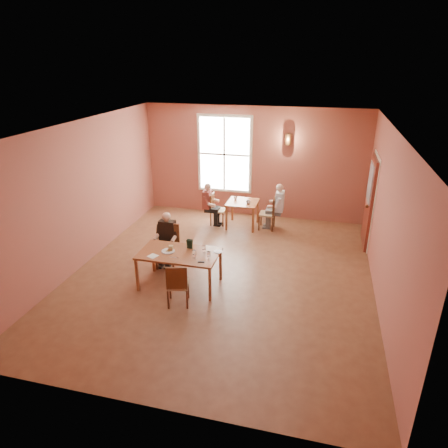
% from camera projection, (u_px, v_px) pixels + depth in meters
% --- Properties ---
extents(ground, '(6.00, 7.00, 0.01)m').
position_uv_depth(ground, '(222.00, 274.00, 8.25)').
color(ground, brown).
rests_on(ground, ground).
extents(wall_back, '(6.00, 0.04, 3.00)m').
position_uv_depth(wall_back, '(253.00, 163.00, 10.80)').
color(wall_back, brown).
rests_on(wall_back, ground).
extents(wall_front, '(6.00, 0.04, 3.00)m').
position_uv_depth(wall_front, '(145.00, 310.00, 4.54)').
color(wall_front, brown).
rests_on(wall_front, ground).
extents(wall_left, '(0.04, 7.00, 3.00)m').
position_uv_depth(wall_left, '(83.00, 194.00, 8.34)').
color(wall_left, brown).
rests_on(wall_left, ground).
extents(wall_right, '(0.04, 7.00, 3.00)m').
position_uv_depth(wall_right, '(387.00, 221.00, 7.00)').
color(wall_right, brown).
rests_on(wall_right, ground).
extents(ceiling, '(6.00, 7.00, 0.04)m').
position_uv_depth(ceiling, '(221.00, 127.00, 7.09)').
color(ceiling, white).
rests_on(ceiling, wall_back).
extents(window, '(1.36, 0.10, 1.96)m').
position_uv_depth(window, '(224.00, 154.00, 10.86)').
color(window, white).
rests_on(window, wall_back).
extents(door, '(0.12, 1.04, 2.10)m').
position_uv_depth(door, '(369.00, 202.00, 9.25)').
color(door, maroon).
rests_on(door, ground).
extents(wall_sconce, '(0.16, 0.16, 0.28)m').
position_uv_depth(wall_sconce, '(288.00, 139.00, 10.24)').
color(wall_sconce, brown).
rests_on(wall_sconce, wall_back).
extents(main_table, '(1.52, 0.85, 0.71)m').
position_uv_depth(main_table, '(180.00, 269.00, 7.74)').
color(main_table, brown).
rests_on(main_table, ground).
extents(chair_diner_main, '(0.41, 0.41, 0.93)m').
position_uv_depth(chair_diner_main, '(168.00, 247.00, 8.39)').
color(chair_diner_main, '#652F14').
rests_on(chair_diner_main, ground).
extents(diner_main, '(0.45, 0.45, 1.11)m').
position_uv_depth(diner_main, '(167.00, 244.00, 8.33)').
color(diner_main, '#3C221A').
rests_on(diner_main, ground).
extents(chair_empty, '(0.45, 0.45, 0.83)m').
position_uv_depth(chair_empty, '(178.00, 284.00, 7.13)').
color(chair_empty, brown).
rests_on(chair_empty, ground).
extents(plate_food, '(0.28, 0.28, 0.03)m').
position_uv_depth(plate_food, '(168.00, 251.00, 7.64)').
color(plate_food, white).
rests_on(plate_food, main_table).
extents(sandwich, '(0.09, 0.08, 0.10)m').
position_uv_depth(sandwich, '(171.00, 249.00, 7.65)').
color(sandwich, tan).
rests_on(sandwich, main_table).
extents(goblet_a, '(0.08, 0.08, 0.17)m').
position_uv_depth(goblet_a, '(204.00, 249.00, 7.55)').
color(goblet_a, white).
rests_on(goblet_a, main_table).
extents(goblet_b, '(0.08, 0.08, 0.18)m').
position_uv_depth(goblet_b, '(209.00, 255.00, 7.30)').
color(goblet_b, white).
rests_on(goblet_b, main_table).
extents(goblet_c, '(0.09, 0.09, 0.18)m').
position_uv_depth(goblet_c, '(194.00, 254.00, 7.36)').
color(goblet_c, white).
rests_on(goblet_c, main_table).
extents(menu_stand, '(0.11, 0.06, 0.19)m').
position_uv_depth(menu_stand, '(190.00, 244.00, 7.74)').
color(menu_stand, black).
rests_on(menu_stand, main_table).
extents(knife, '(0.17, 0.02, 0.00)m').
position_uv_depth(knife, '(174.00, 257.00, 7.41)').
color(knife, white).
rests_on(knife, main_table).
extents(napkin, '(0.21, 0.21, 0.01)m').
position_uv_depth(napkin, '(153.00, 256.00, 7.47)').
color(napkin, white).
rests_on(napkin, main_table).
extents(side_plate, '(0.16, 0.16, 0.01)m').
position_uv_depth(side_plate, '(218.00, 252.00, 7.63)').
color(side_plate, silver).
rests_on(side_plate, main_table).
extents(sunglasses, '(0.13, 0.06, 0.02)m').
position_uv_depth(sunglasses, '(201.00, 262.00, 7.24)').
color(sunglasses, black).
rests_on(sunglasses, main_table).
extents(second_table, '(0.78, 0.78, 0.69)m').
position_uv_depth(second_table, '(242.00, 214.00, 10.47)').
color(second_table, brown).
rests_on(second_table, ground).
extents(chair_diner_white, '(0.38, 0.38, 0.86)m').
position_uv_depth(chair_diner_white, '(267.00, 213.00, 10.29)').
color(chair_diner_white, '#4A2814').
rests_on(chair_diner_white, ground).
extents(diner_white, '(0.47, 0.47, 1.17)m').
position_uv_depth(diner_white, '(269.00, 208.00, 10.22)').
color(diner_white, silver).
rests_on(diner_white, ground).
extents(chair_diner_maroon, '(0.37, 0.37, 0.83)m').
position_uv_depth(chair_diner_maroon, '(218.00, 209.00, 10.59)').
color(chair_diner_maroon, brown).
rests_on(chair_diner_maroon, ground).
extents(diner_maroon, '(0.44, 0.44, 1.10)m').
position_uv_depth(diner_maroon, '(217.00, 205.00, 10.54)').
color(diner_maroon, '#511516').
rests_on(diner_maroon, ground).
extents(cup_a, '(0.12, 0.12, 0.09)m').
position_uv_depth(cup_a, '(248.00, 202.00, 10.19)').
color(cup_a, white).
rests_on(cup_a, second_table).
extents(cup_b, '(0.11, 0.11, 0.09)m').
position_uv_depth(cup_b, '(235.00, 198.00, 10.46)').
color(cup_b, white).
rests_on(cup_b, second_table).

